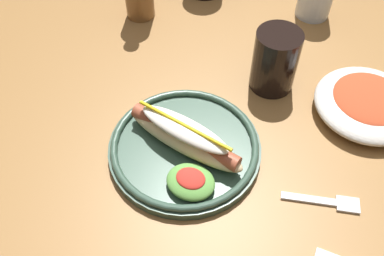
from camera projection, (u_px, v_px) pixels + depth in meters
ground_plane at (189, 250)px, 1.37m from camera, size 8.00×8.00×0.00m
dining_table at (187, 124)px, 0.86m from camera, size 1.37×1.05×0.74m
hot_dog_plate at (185, 146)px, 0.69m from camera, size 0.26×0.26×0.08m
fork at (327, 202)px, 0.65m from camera, size 0.12×0.05×0.00m
extra_cup at (275, 61)px, 0.76m from camera, size 0.08×0.08×0.12m
side_bowl at (367, 103)px, 0.75m from camera, size 0.19×0.19×0.05m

